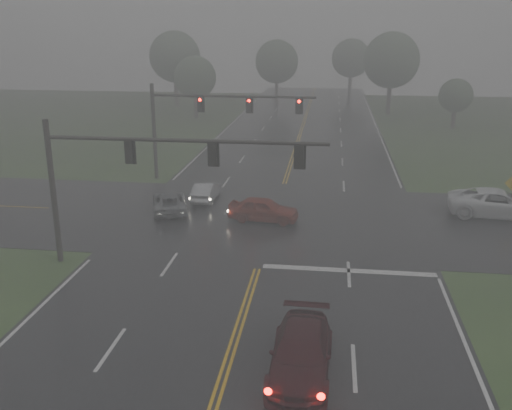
# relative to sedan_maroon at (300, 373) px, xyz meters

# --- Properties ---
(main_road) EXTENTS (18.00, 160.00, 0.02)m
(main_road) POSITION_rel_sedan_maroon_xyz_m (-2.63, 14.55, 0.00)
(main_road) COLOR black
(main_road) RESTS_ON ground
(cross_street) EXTENTS (120.00, 14.00, 0.02)m
(cross_street) POSITION_rel_sedan_maroon_xyz_m (-2.63, 16.55, 0.00)
(cross_street) COLOR black
(cross_street) RESTS_ON ground
(stop_bar) EXTENTS (8.50, 0.50, 0.01)m
(stop_bar) POSITION_rel_sedan_maroon_xyz_m (1.87, 8.95, 0.00)
(stop_bar) COLOR silver
(stop_bar) RESTS_ON ground
(sedan_maroon) EXTENTS (2.24, 5.21, 1.50)m
(sedan_maroon) POSITION_rel_sedan_maroon_xyz_m (0.00, 0.00, 0.00)
(sedan_maroon) COLOR #34090E
(sedan_maroon) RESTS_ON ground
(sedan_red) EXTENTS (4.49, 2.20, 1.48)m
(sedan_red) POSITION_rel_sedan_maroon_xyz_m (-3.20, 15.91, 0.00)
(sedan_red) COLOR maroon
(sedan_red) RESTS_ON ground
(sedan_silver) EXTENTS (1.38, 3.85, 1.26)m
(sedan_silver) POSITION_rel_sedan_maroon_xyz_m (-7.66, 19.74, 0.00)
(sedan_silver) COLOR #A9ABB1
(sedan_silver) RESTS_ON ground
(car_grey) EXTENTS (3.37, 4.97, 1.26)m
(car_grey) POSITION_rel_sedan_maroon_xyz_m (-9.47, 16.94, 0.00)
(car_grey) COLOR #575B5F
(car_grey) RESTS_ON ground
(pickup_white) EXTENTS (6.43, 3.45, 1.72)m
(pickup_white) POSITION_rel_sedan_maroon_xyz_m (11.43, 18.70, 0.00)
(pickup_white) COLOR white
(pickup_white) RESTS_ON ground
(signal_gantry_near) EXTENTS (13.68, 0.32, 7.31)m
(signal_gantry_near) POSITION_rel_sedan_maroon_xyz_m (-8.60, 8.33, 5.15)
(signal_gantry_near) COLOR black
(signal_gantry_near) RESTS_ON ground
(signal_gantry_far) EXTENTS (12.56, 0.38, 7.40)m
(signal_gantry_far) POSITION_rel_sedan_maroon_xyz_m (-8.99, 25.08, 5.18)
(signal_gantry_far) COLOR black
(signal_gantry_far) RESTS_ON ground
(tree_nw_a) EXTENTS (5.39, 5.39, 7.92)m
(tree_nw_a) POSITION_rel_sedan_maroon_xyz_m (-16.73, 55.43, 5.21)
(tree_nw_a) COLOR #352B22
(tree_nw_a) RESTS_ON ground
(tree_ne_a) EXTENTS (7.39, 7.39, 10.86)m
(tree_ne_a) POSITION_rel_sedan_maroon_xyz_m (8.36, 62.14, 7.14)
(tree_ne_a) COLOR #352B22
(tree_ne_a) RESTS_ON ground
(tree_n_mid) EXTENTS (6.53, 6.53, 9.59)m
(tree_n_mid) POSITION_rel_sedan_maroon_xyz_m (-7.78, 71.11, 6.31)
(tree_n_mid) COLOR #352B22
(tree_n_mid) RESTS_ON ground
(tree_e_near) EXTENTS (3.91, 3.91, 5.74)m
(tree_e_near) POSITION_rel_sedan_maroon_xyz_m (15.02, 52.22, 3.76)
(tree_e_near) COLOR #352B22
(tree_e_near) RESTS_ON ground
(tree_nw_b) EXTENTS (7.43, 7.43, 10.91)m
(tree_nw_b) POSITION_rel_sedan_maroon_xyz_m (-22.34, 66.50, 7.18)
(tree_nw_b) COLOR #352B22
(tree_nw_b) RESTS_ON ground
(tree_n_far) EXTENTS (6.50, 6.50, 9.54)m
(tree_n_far) POSITION_rel_sedan_maroon_xyz_m (3.67, 82.99, 6.27)
(tree_n_far) COLOR #352B22
(tree_n_far) RESTS_ON ground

